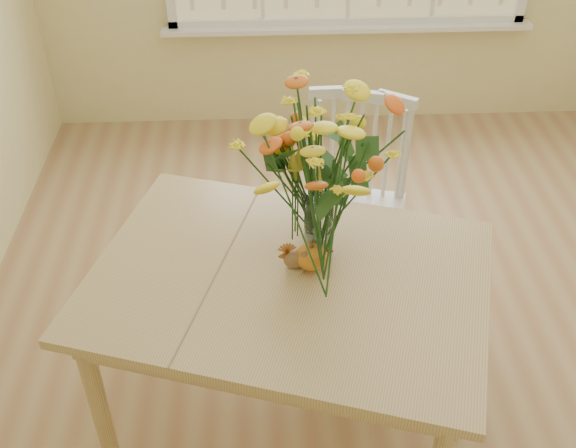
{
  "coord_description": "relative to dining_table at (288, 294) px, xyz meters",
  "views": [
    {
      "loc": [
        -0.6,
        -2.04,
        2.38
      ],
      "look_at": [
        -0.51,
        -0.24,
        0.97
      ],
      "focal_mm": 42.0,
      "sensor_mm": 36.0,
      "label": 1
    }
  ],
  "objects": [
    {
      "name": "dark_gourd",
      "position": [
        0.11,
        0.16,
        0.13
      ],
      "size": [
        0.13,
        0.12,
        0.07
      ],
      "color": "#38160F",
      "rests_on": "dining_table"
    },
    {
      "name": "dining_table",
      "position": [
        0.0,
        0.0,
        0.0
      ],
      "size": [
        1.64,
        1.38,
        0.75
      ],
      "rotation": [
        0.0,
        0.0,
        -0.3
      ],
      "color": "tan",
      "rests_on": "floor"
    },
    {
      "name": "floor",
      "position": [
        0.51,
        0.26,
        -0.67
      ],
      "size": [
        4.0,
        4.5,
        0.01
      ],
      "primitive_type": "cube",
      "color": "#AA7C52",
      "rests_on": "ground"
    },
    {
      "name": "turkey_figurine",
      "position": [
        0.03,
        0.04,
        0.13
      ],
      "size": [
        0.09,
        0.07,
        0.11
      ],
      "rotation": [
        0.0,
        0.0,
        0.13
      ],
      "color": "#CCB78C",
      "rests_on": "dining_table"
    },
    {
      "name": "pumpkin",
      "position": [
        0.08,
        0.04,
        0.14
      ],
      "size": [
        0.12,
        0.12,
        0.09
      ],
      "primitive_type": "ellipsoid",
      "color": "orange",
      "rests_on": "dining_table"
    },
    {
      "name": "flower_vase",
      "position": [
        0.12,
        0.14,
        0.45
      ],
      "size": [
        0.5,
        0.5,
        0.59
      ],
      "color": "white",
      "rests_on": "dining_table"
    },
    {
      "name": "windsor_chair",
      "position": [
        0.34,
        0.75,
        -0.09
      ],
      "size": [
        0.58,
        0.56,
        1.02
      ],
      "rotation": [
        0.0,
        0.0,
        -0.28
      ],
      "color": "white",
      "rests_on": "floor"
    }
  ]
}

